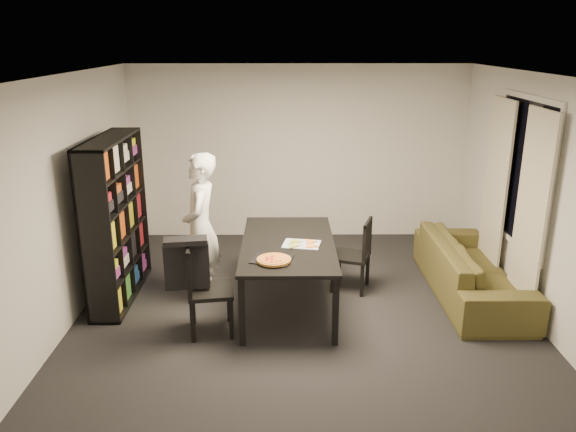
{
  "coord_description": "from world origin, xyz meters",
  "views": [
    {
      "loc": [
        -0.21,
        -5.56,
        2.95
      ],
      "look_at": [
        -0.17,
        0.41,
        1.05
      ],
      "focal_mm": 35.0,
      "sensor_mm": 36.0,
      "label": 1
    }
  ],
  "objects_px": {
    "chair_left": "(201,283)",
    "chair_right": "(358,250)",
    "bookshelf": "(116,220)",
    "dining_table": "(288,248)",
    "sofa": "(471,269)",
    "person": "(201,227)",
    "baking_tray": "(272,259)",
    "pepperoni_pizza": "(274,260)"
  },
  "relations": [
    {
      "from": "chair_left",
      "to": "chair_right",
      "type": "height_order",
      "value": "chair_left"
    },
    {
      "from": "bookshelf",
      "to": "dining_table",
      "type": "distance_m",
      "value": 2.02
    },
    {
      "from": "chair_left",
      "to": "chair_right",
      "type": "relative_size",
      "value": 1.08
    },
    {
      "from": "bookshelf",
      "to": "sofa",
      "type": "bearing_deg",
      "value": -0.05
    },
    {
      "from": "dining_table",
      "to": "bookshelf",
      "type": "bearing_deg",
      "value": 171.73
    },
    {
      "from": "bookshelf",
      "to": "person",
      "type": "height_order",
      "value": "bookshelf"
    },
    {
      "from": "dining_table",
      "to": "sofa",
      "type": "xyz_separation_m",
      "value": [
        2.19,
        0.28,
        -0.38
      ]
    },
    {
      "from": "bookshelf",
      "to": "baking_tray",
      "type": "height_order",
      "value": "bookshelf"
    },
    {
      "from": "dining_table",
      "to": "person",
      "type": "relative_size",
      "value": 1.07
    },
    {
      "from": "pepperoni_pizza",
      "to": "chair_left",
      "type": "bearing_deg",
      "value": -177.18
    },
    {
      "from": "chair_right",
      "to": "sofa",
      "type": "height_order",
      "value": "chair_right"
    },
    {
      "from": "chair_right",
      "to": "baking_tray",
      "type": "distance_m",
      "value": 1.4
    },
    {
      "from": "person",
      "to": "baking_tray",
      "type": "relative_size",
      "value": 4.34
    },
    {
      "from": "pepperoni_pizza",
      "to": "sofa",
      "type": "xyz_separation_m",
      "value": [
        2.34,
        0.86,
        -0.47
      ]
    },
    {
      "from": "pepperoni_pizza",
      "to": "bookshelf",
      "type": "bearing_deg",
      "value": 154.92
    },
    {
      "from": "person",
      "to": "pepperoni_pizza",
      "type": "distance_m",
      "value": 1.19
    },
    {
      "from": "baking_tray",
      "to": "pepperoni_pizza",
      "type": "distance_m",
      "value": 0.07
    },
    {
      "from": "chair_right",
      "to": "chair_left",
      "type": "bearing_deg",
      "value": -40.97
    },
    {
      "from": "baking_tray",
      "to": "bookshelf",
      "type": "bearing_deg",
      "value": 156.28
    },
    {
      "from": "chair_right",
      "to": "pepperoni_pizza",
      "type": "bearing_deg",
      "value": -26.64
    },
    {
      "from": "dining_table",
      "to": "chair_right",
      "type": "relative_size",
      "value": 2.06
    },
    {
      "from": "bookshelf",
      "to": "person",
      "type": "distance_m",
      "value": 0.99
    },
    {
      "from": "bookshelf",
      "to": "chair_right",
      "type": "relative_size",
      "value": 2.11
    },
    {
      "from": "bookshelf",
      "to": "dining_table",
      "type": "xyz_separation_m",
      "value": [
        1.99,
        -0.29,
        -0.25
      ]
    },
    {
      "from": "chair_left",
      "to": "baking_tray",
      "type": "xyz_separation_m",
      "value": [
        0.72,
        0.1,
        0.22
      ]
    },
    {
      "from": "baking_tray",
      "to": "dining_table",
      "type": "bearing_deg",
      "value": 71.39
    },
    {
      "from": "chair_right",
      "to": "pepperoni_pizza",
      "type": "distance_m",
      "value": 1.43
    },
    {
      "from": "dining_table",
      "to": "person",
      "type": "bearing_deg",
      "value": 166.19
    },
    {
      "from": "baking_tray",
      "to": "sofa",
      "type": "distance_m",
      "value": 2.53
    },
    {
      "from": "chair_left",
      "to": "sofa",
      "type": "distance_m",
      "value": 3.22
    },
    {
      "from": "bookshelf",
      "to": "person",
      "type": "xyz_separation_m",
      "value": [
        0.98,
        -0.04,
        -0.08
      ]
    },
    {
      "from": "person",
      "to": "pepperoni_pizza",
      "type": "relative_size",
      "value": 4.95
    },
    {
      "from": "person",
      "to": "pepperoni_pizza",
      "type": "height_order",
      "value": "person"
    },
    {
      "from": "baking_tray",
      "to": "pepperoni_pizza",
      "type": "bearing_deg",
      "value": -69.87
    },
    {
      "from": "chair_left",
      "to": "chair_right",
      "type": "bearing_deg",
      "value": -68.13
    },
    {
      "from": "chair_left",
      "to": "person",
      "type": "height_order",
      "value": "person"
    },
    {
      "from": "bookshelf",
      "to": "sofa",
      "type": "relative_size",
      "value": 0.85
    },
    {
      "from": "baking_tray",
      "to": "sofa",
      "type": "xyz_separation_m",
      "value": [
        2.36,
        0.79,
        -0.45
      ]
    },
    {
      "from": "dining_table",
      "to": "baking_tray",
      "type": "relative_size",
      "value": 4.63
    },
    {
      "from": "dining_table",
      "to": "person",
      "type": "distance_m",
      "value": 1.05
    },
    {
      "from": "sofa",
      "to": "baking_tray",
      "type": "bearing_deg",
      "value": 108.6
    },
    {
      "from": "dining_table",
      "to": "baking_tray",
      "type": "bearing_deg",
      "value": -108.61
    }
  ]
}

